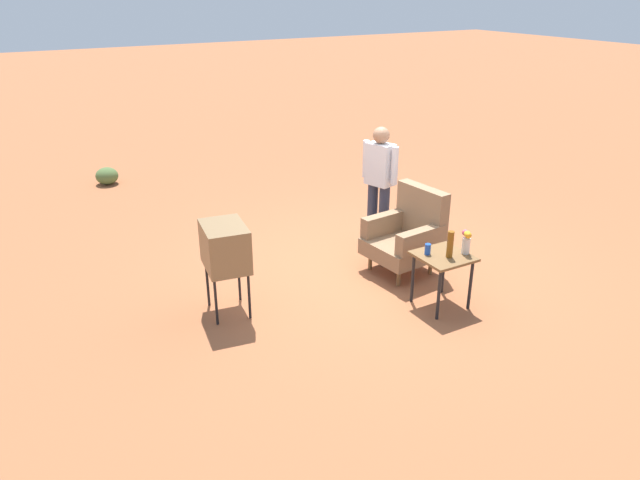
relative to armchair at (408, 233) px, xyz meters
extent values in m
plane|color=#A05B38|center=(-0.28, -0.30, -0.50)|extent=(60.00, 60.00, 0.00)
cylinder|color=brown|center=(-0.23, -0.39, -0.39)|extent=(0.05, 0.05, 0.22)
cylinder|color=brown|center=(0.30, -0.34, -0.39)|extent=(0.05, 0.05, 0.22)
cylinder|color=brown|center=(-0.28, 0.14, -0.39)|extent=(0.05, 0.05, 0.22)
cylinder|color=brown|center=(0.25, 0.19, -0.39)|extent=(0.05, 0.05, 0.22)
cube|color=#8C6B4C|center=(0.01, -0.10, -0.18)|extent=(0.83, 0.83, 0.20)
cube|color=#8C6B4C|center=(-0.02, 0.22, 0.24)|extent=(0.77, 0.23, 0.64)
cube|color=#8C6B4C|center=(-0.31, -0.13, 0.05)|extent=(0.21, 0.69, 0.26)
cube|color=#8C6B4C|center=(0.33, -0.07, 0.05)|extent=(0.21, 0.69, 0.26)
cylinder|color=black|center=(0.69, -0.44, -0.20)|extent=(0.04, 0.04, 0.59)
cylinder|color=black|center=(1.14, -0.44, -0.20)|extent=(0.04, 0.04, 0.59)
cylinder|color=black|center=(0.69, 0.00, -0.20)|extent=(0.04, 0.04, 0.59)
cylinder|color=black|center=(1.14, 0.00, -0.20)|extent=(0.04, 0.04, 0.59)
cube|color=brown|center=(0.91, -0.22, 0.11)|extent=(0.56, 0.56, 0.03)
cylinder|color=black|center=(0.11, -2.19, -0.22)|extent=(0.03, 0.03, 0.55)
cylinder|color=black|center=(-0.32, -2.13, -0.22)|extent=(0.03, 0.03, 0.55)
cylinder|color=black|center=(0.06, -2.55, -0.22)|extent=(0.03, 0.03, 0.55)
cylinder|color=black|center=(-0.37, -2.49, -0.22)|extent=(0.03, 0.03, 0.55)
cube|color=olive|center=(-0.13, -2.34, 0.29)|extent=(0.66, 0.52, 0.48)
cube|color=#383D3F|center=(-0.10, -2.12, 0.29)|extent=(0.42, 0.07, 0.34)
cylinder|color=#2D3347|center=(-0.97, 0.13, -0.07)|extent=(0.14, 0.14, 0.86)
cylinder|color=#2D3347|center=(-0.78, 0.19, -0.07)|extent=(0.14, 0.14, 0.86)
cube|color=silver|center=(-0.87, 0.16, 0.64)|extent=(0.41, 0.31, 0.56)
cylinder|color=silver|center=(-1.10, 0.09, 0.67)|extent=(0.09, 0.09, 0.50)
cylinder|color=silver|center=(-0.64, 0.23, 0.67)|extent=(0.09, 0.09, 0.50)
sphere|color=#A37556|center=(-0.87, 0.16, 1.03)|extent=(0.22, 0.22, 0.22)
cylinder|color=blue|center=(0.81, -0.36, 0.19)|extent=(0.07, 0.07, 0.12)
cylinder|color=brown|center=(0.98, -0.20, 0.28)|extent=(0.07, 0.07, 0.30)
cylinder|color=silver|center=(0.99, 0.02, 0.22)|extent=(0.09, 0.09, 0.18)
sphere|color=yellow|center=(0.99, 0.02, 0.36)|extent=(0.07, 0.07, 0.07)
sphere|color=#E04C66|center=(0.95, 0.03, 0.36)|extent=(0.07, 0.07, 0.07)
sphere|color=orange|center=(1.03, 0.00, 0.36)|extent=(0.07, 0.07, 0.07)
ellipsoid|color=#516B38|center=(-5.47, -2.55, -0.35)|extent=(0.39, 0.39, 0.30)
camera|label=1|loc=(5.35, -4.31, 2.87)|focal=33.41mm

